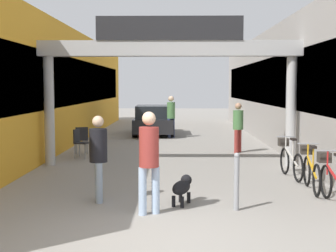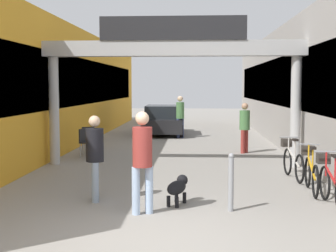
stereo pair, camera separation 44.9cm
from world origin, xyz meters
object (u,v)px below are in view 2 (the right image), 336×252
object	(u,v)px
pedestrian_carrying_crate	(245,125)
bicycle_red_nearest	(331,182)
pedestrian_with_dog	(142,155)
pedestrian_elderly_walking	(180,114)
bicycle_silver_third	(292,160)
cafe_chair_black_farther	(88,137)
bollard_post_metal	(231,182)
parked_car_black	(164,120)
bicycle_orange_second	(311,171)
pedestrian_companion	(95,153)
cafe_chair_black_nearer	(85,140)
dog_on_leash	(178,187)

from	to	relation	value
pedestrian_carrying_crate	bicycle_red_nearest	size ratio (longest dim) A/B	0.98
pedestrian_with_dog	pedestrian_carrying_crate	bearing A→B (deg)	71.65
pedestrian_elderly_walking	bicycle_silver_third	world-z (taller)	pedestrian_elderly_walking
pedestrian_elderly_walking	cafe_chair_black_farther	bearing A→B (deg)	-120.62
pedestrian_carrying_crate	pedestrian_elderly_walking	size ratio (longest dim) A/B	0.92
bollard_post_metal	cafe_chair_black_farther	world-z (taller)	bollard_post_metal
pedestrian_carrying_crate	parked_car_black	size ratio (longest dim) A/B	0.41
bicycle_red_nearest	bicycle_orange_second	distance (m)	1.14
pedestrian_companion	pedestrian_elderly_walking	bearing A→B (deg)	83.54
cafe_chair_black_farther	pedestrian_with_dog	bearing A→B (deg)	-69.82
pedestrian_elderly_walking	cafe_chair_black_nearer	bearing A→B (deg)	-116.05
cafe_chair_black_nearer	cafe_chair_black_farther	xyz separation A→B (m)	(-0.10, 0.80, 0.00)
bicycle_orange_second	cafe_chair_black_nearer	world-z (taller)	bicycle_orange_second
pedestrian_companion	pedestrian_with_dog	bearing A→B (deg)	-40.39
pedestrian_carrying_crate	cafe_chair_black_farther	world-z (taller)	pedestrian_carrying_crate
pedestrian_companion	bicycle_red_nearest	xyz separation A→B (m)	(4.44, -0.05, -0.51)
pedestrian_with_dog	pedestrian_carrying_crate	xyz separation A→B (m)	(2.52, 7.59, -0.08)
bicycle_silver_third	cafe_chair_black_farther	bearing A→B (deg)	147.30
pedestrian_with_dog	cafe_chair_black_nearer	size ratio (longest dim) A/B	2.00
pedestrian_companion	pedestrian_elderly_walking	world-z (taller)	pedestrian_elderly_walking
cafe_chair_black_farther	pedestrian_carrying_crate	bearing A→B (deg)	5.36
pedestrian_companion	pedestrian_elderly_walking	size ratio (longest dim) A/B	0.92
dog_on_leash	parked_car_black	xyz separation A→B (m)	(-1.15, 12.78, 0.32)
pedestrian_carrying_crate	cafe_chair_black_nearer	distance (m)	5.21
pedestrian_companion	pedestrian_elderly_walking	xyz separation A→B (m)	(1.25, 11.07, 0.09)
bicycle_orange_second	cafe_chair_black_farther	world-z (taller)	bicycle_orange_second
bicycle_orange_second	cafe_chair_black_nearer	size ratio (longest dim) A/B	1.90
bicycle_red_nearest	parked_car_black	bearing A→B (deg)	107.48
pedestrian_elderly_walking	cafe_chair_black_nearer	xyz separation A→B (m)	(-2.75, -5.62, -0.50)
pedestrian_carrying_crate	bollard_post_metal	xyz separation A→B (m)	(-0.98, -7.32, -0.42)
pedestrian_carrying_crate	bicycle_silver_third	bearing A→B (deg)	-80.54
pedestrian_elderly_walking	parked_car_black	xyz separation A→B (m)	(-0.81, 1.55, -0.39)
bicycle_red_nearest	cafe_chair_black_farther	bearing A→B (deg)	133.77
pedestrian_with_dog	pedestrian_elderly_walking	world-z (taller)	pedestrian_elderly_walking
bicycle_red_nearest	bollard_post_metal	size ratio (longest dim) A/B	1.63
dog_on_leash	bicycle_orange_second	size ratio (longest dim) A/B	0.44
cafe_chair_black_nearer	parked_car_black	distance (m)	7.43
bicycle_red_nearest	bollard_post_metal	bearing A→B (deg)	-164.17
cafe_chair_black_farther	pedestrian_companion	bearing A→B (deg)	-75.65
pedestrian_companion	pedestrian_carrying_crate	xyz separation A→B (m)	(3.53, 6.73, 0.00)
dog_on_leash	bicycle_red_nearest	xyz separation A→B (m)	(2.84, 0.11, 0.11)
pedestrian_with_dog	bicycle_orange_second	bearing A→B (deg)	30.35
bicycle_red_nearest	cafe_chair_black_farther	xyz separation A→B (m)	(-6.03, 6.30, 0.10)
parked_car_black	pedestrian_elderly_walking	bearing A→B (deg)	-62.42
bicycle_red_nearest	parked_car_black	world-z (taller)	parked_car_black
pedestrian_companion	bicycle_red_nearest	world-z (taller)	pedestrian_companion
pedestrian_carrying_crate	dog_on_leash	xyz separation A→B (m)	(-1.94, -6.89, -0.62)
pedestrian_companion	dog_on_leash	xyz separation A→B (m)	(1.60, -0.16, -0.62)
pedestrian_companion	bicycle_orange_second	distance (m)	4.50
pedestrian_carrying_crate	bollard_post_metal	distance (m)	7.39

